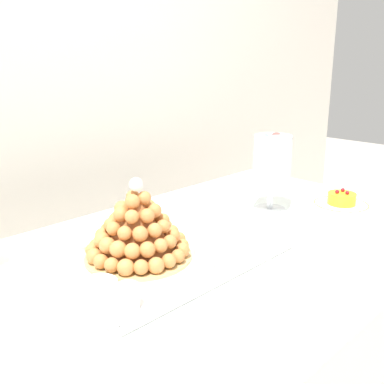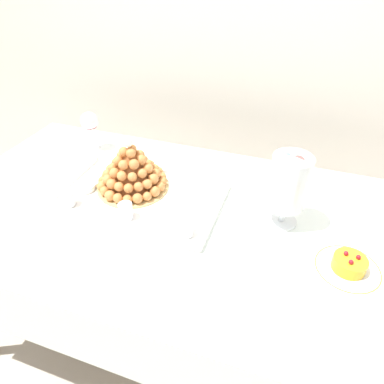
{
  "view_description": "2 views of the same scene",
  "coord_description": "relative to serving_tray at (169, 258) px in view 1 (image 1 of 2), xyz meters",
  "views": [
    {
      "loc": [
        -0.84,
        -0.79,
        1.29
      ],
      "look_at": [
        0.01,
        0.04,
        0.94
      ],
      "focal_mm": 43.08,
      "sensor_mm": 36.0,
      "label": 1
    },
    {
      "loc": [
        0.42,
        -0.89,
        1.58
      ],
      "look_at": [
        0.13,
        -0.05,
        0.92
      ],
      "focal_mm": 32.36,
      "sensor_mm": 36.0,
      "label": 2
    }
  ],
  "objects": [
    {
      "name": "croquembouche",
      "position": [
        -0.06,
        0.06,
        0.08
      ],
      "size": [
        0.28,
        0.28,
        0.21
      ],
      "color": "tan",
      "rests_on": "serving_tray"
    },
    {
      "name": "dessert_cup_centre",
      "position": [
        0.23,
        -0.13,
        0.02
      ],
      "size": [
        0.05,
        0.05,
        0.05
      ],
      "color": "silver",
      "rests_on": "serving_tray"
    },
    {
      "name": "dessert_cup_mid_left",
      "position": [
        0.01,
        -0.12,
        0.03
      ],
      "size": [
        0.05,
        0.05,
        0.06
      ],
      "color": "silver",
      "rests_on": "serving_tray"
    },
    {
      "name": "dessert_cup_left",
      "position": [
        -0.23,
        -0.12,
        0.03
      ],
      "size": [
        0.05,
        0.05,
        0.05
      ],
      "color": "silver",
      "rests_on": "serving_tray"
    },
    {
      "name": "backdrop_wall",
      "position": [
        0.1,
        0.96,
        0.46
      ],
      "size": [
        4.8,
        0.1,
        2.5
      ],
      "primitive_type": "cube",
      "color": "silver",
      "rests_on": "ground_plane"
    },
    {
      "name": "macaron_goblet",
      "position": [
        0.52,
        0.05,
        0.16
      ],
      "size": [
        0.13,
        0.13,
        0.27
      ],
      "color": "white",
      "rests_on": "buffet_table"
    },
    {
      "name": "serving_tray",
      "position": [
        0.0,
        0.0,
        0.0
      ],
      "size": [
        0.61,
        0.38,
        0.02
      ],
      "color": "white",
      "rests_on": "buffet_table"
    },
    {
      "name": "fruit_tart_plate",
      "position": [
        0.73,
        -0.11,
        0.01
      ],
      "size": [
        0.19,
        0.19,
        0.06
      ],
      "color": "white",
      "rests_on": "buffet_table"
    },
    {
      "name": "creme_brulee_ramekin",
      "position": [
        -0.23,
        -0.01,
        0.01
      ],
      "size": [
        0.09,
        0.09,
        0.02
      ],
      "color": "white",
      "rests_on": "serving_tray"
    },
    {
      "name": "buffet_table",
      "position": [
        0.1,
        -0.02,
        -0.09
      ],
      "size": [
        1.68,
        0.95,
        0.78
      ],
      "color": "brown",
      "rests_on": "ground_plane"
    }
  ]
}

